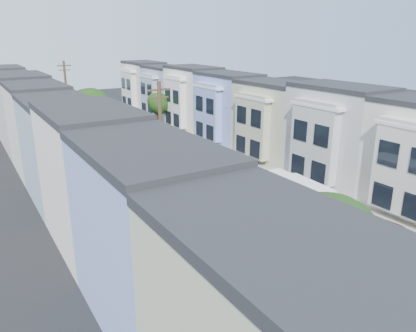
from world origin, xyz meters
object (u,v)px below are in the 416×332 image
(tree_c, at_px, (132,141))
(parked_right_a, at_px, (394,235))
(tree_e, at_px, (62,103))
(fedex_truck, at_px, (293,197))
(utility_pole_far, at_px, (68,104))
(lead_sedan, at_px, (218,173))
(tree_a, at_px, (324,252))
(tree_far_r, at_px, (158,104))
(tree_d, at_px, (90,112))
(parked_right_c, at_px, (187,143))
(tree_b, at_px, (217,192))
(parked_right_b, at_px, (304,196))
(utility_pole_near, at_px, (162,155))
(parked_left_d, at_px, (133,175))
(parked_left_c, at_px, (183,212))
(parked_left_b, at_px, (247,260))
(parked_right_d, at_px, (154,129))

(tree_c, xyz_separation_m, parked_right_a, (11.20, -16.10, -4.29))
(tree_e, distance_m, fedex_truck, 34.78)
(utility_pole_far, distance_m, parked_right_a, 38.66)
(tree_e, xyz_separation_m, utility_pole_far, (0.00, -3.43, 0.46))
(lead_sedan, bearing_deg, tree_a, -110.49)
(tree_e, bearing_deg, tree_far_r, -2.94)
(tree_c, distance_m, tree_d, 11.23)
(tree_e, distance_m, lead_sedan, 25.42)
(fedex_truck, xyz_separation_m, parked_right_c, (2.71, 20.97, -0.96))
(lead_sedan, height_order, parked_right_a, parked_right_a)
(tree_b, bearing_deg, tree_a, -90.00)
(tree_b, relative_size, parked_right_b, 1.60)
(utility_pole_far, bearing_deg, lead_sedan, -67.47)
(fedex_truck, bearing_deg, tree_d, 115.89)
(lead_sedan, xyz_separation_m, parked_right_b, (2.81, -8.43, -0.08))
(utility_pole_near, distance_m, fedex_truck, 10.07)
(tree_b, height_order, parked_left_d, tree_b)
(tree_c, bearing_deg, parked_right_c, 45.63)
(fedex_truck, bearing_deg, parked_right_c, 86.26)
(tree_e, xyz_separation_m, parked_right_b, (11.20, -32.09, -4.07))
(utility_pole_far, bearing_deg, tree_b, -90.00)
(tree_e, height_order, parked_right_b, tree_e)
(parked_right_a, bearing_deg, parked_left_c, 129.22)
(parked_left_b, bearing_deg, parked_right_b, 24.41)
(tree_d, xyz_separation_m, parked_left_b, (1.40, -24.60, -4.96))
(tree_b, height_order, parked_right_a, tree_b)
(tree_e, bearing_deg, tree_d, -90.00)
(tree_far_r, xyz_separation_m, fedex_truck, (-4.71, -32.92, -1.93))
(parked_right_a, bearing_deg, parked_left_d, 111.80)
(utility_pole_near, bearing_deg, lead_sedan, 34.51)
(parked_left_d, bearing_deg, tree_e, 96.24)
(tree_c, bearing_deg, utility_pole_near, -89.98)
(tree_d, height_order, parked_right_d, tree_d)
(fedex_truck, distance_m, parked_left_c, 8.11)
(tree_d, distance_m, parked_right_c, 12.23)
(tree_b, height_order, parked_left_b, tree_b)
(tree_b, distance_m, parked_left_c, 7.96)
(fedex_truck, height_order, parked_right_b, fedex_truck)
(tree_d, height_order, tree_far_r, tree_d)
(parked_left_c, bearing_deg, tree_d, 94.06)
(tree_far_r, distance_m, parked_left_c, 31.54)
(parked_right_b, bearing_deg, lead_sedan, 107.34)
(tree_far_r, xyz_separation_m, utility_pole_far, (-13.20, -2.76, 1.54))
(tree_c, bearing_deg, fedex_truck, -48.28)
(tree_d, height_order, lead_sedan, tree_d)
(parked_left_d, bearing_deg, parked_left_b, -87.77)
(tree_d, height_order, utility_pole_far, utility_pole_far)
(parked_left_b, bearing_deg, parked_left_c, 85.68)
(parked_left_d, bearing_deg, parked_left_c, -87.77)
(lead_sedan, height_order, parked_right_d, lead_sedan)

